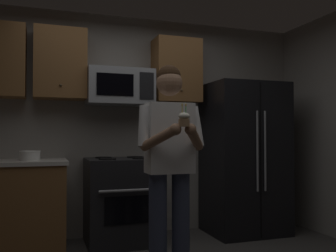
{
  "coord_description": "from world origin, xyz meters",
  "views": [
    {
      "loc": [
        -0.98,
        -2.7,
        1.17
      ],
      "look_at": [
        0.01,
        0.25,
        1.25
      ],
      "focal_mm": 40.03,
      "sensor_mm": 36.0,
      "label": 1
    }
  ],
  "objects_px": {
    "oven_range": "(122,200)",
    "cupcake": "(184,119)",
    "person": "(170,157)",
    "bowl_large_white": "(30,155)",
    "microwave": "(120,87)",
    "refrigerator": "(244,158)"
  },
  "relations": [
    {
      "from": "oven_range",
      "to": "bowl_large_white",
      "type": "distance_m",
      "value": 1.07
    },
    {
      "from": "refrigerator",
      "to": "person",
      "type": "height_order",
      "value": "refrigerator"
    },
    {
      "from": "oven_range",
      "to": "refrigerator",
      "type": "bearing_deg",
      "value": -1.5
    },
    {
      "from": "person",
      "to": "cupcake",
      "type": "height_order",
      "value": "person"
    },
    {
      "from": "microwave",
      "to": "bowl_large_white",
      "type": "xyz_separation_m",
      "value": [
        -0.95,
        -0.13,
        -0.75
      ]
    },
    {
      "from": "microwave",
      "to": "cupcake",
      "type": "xyz_separation_m",
      "value": [
        0.17,
        -1.57,
        -0.43
      ]
    },
    {
      "from": "oven_range",
      "to": "bowl_large_white",
      "type": "relative_size",
      "value": 4.45
    },
    {
      "from": "microwave",
      "to": "refrigerator",
      "type": "relative_size",
      "value": 0.41
    },
    {
      "from": "microwave",
      "to": "bowl_large_white",
      "type": "distance_m",
      "value": 1.21
    },
    {
      "from": "bowl_large_white",
      "to": "cupcake",
      "type": "height_order",
      "value": "cupcake"
    },
    {
      "from": "oven_range",
      "to": "bowl_large_white",
      "type": "height_order",
      "value": "bowl_large_white"
    },
    {
      "from": "refrigerator",
      "to": "person",
      "type": "relative_size",
      "value": 1.02
    },
    {
      "from": "cupcake",
      "to": "microwave",
      "type": "bearing_deg",
      "value": 96.33
    },
    {
      "from": "oven_range",
      "to": "cupcake",
      "type": "bearing_deg",
      "value": -83.16
    },
    {
      "from": "oven_range",
      "to": "microwave",
      "type": "relative_size",
      "value": 1.26
    },
    {
      "from": "microwave",
      "to": "oven_range",
      "type": "bearing_deg",
      "value": -90.02
    },
    {
      "from": "oven_range",
      "to": "cupcake",
      "type": "relative_size",
      "value": 5.36
    },
    {
      "from": "oven_range",
      "to": "microwave",
      "type": "bearing_deg",
      "value": 89.98
    },
    {
      "from": "refrigerator",
      "to": "cupcake",
      "type": "xyz_separation_m",
      "value": [
        -1.33,
        -1.41,
        0.39
      ]
    },
    {
      "from": "bowl_large_white",
      "to": "person",
      "type": "bearing_deg",
      "value": -44.7
    },
    {
      "from": "oven_range",
      "to": "person",
      "type": "relative_size",
      "value": 0.53
    },
    {
      "from": "refrigerator",
      "to": "bowl_large_white",
      "type": "xyz_separation_m",
      "value": [
        -2.45,
        0.02,
        0.07
      ]
    }
  ]
}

